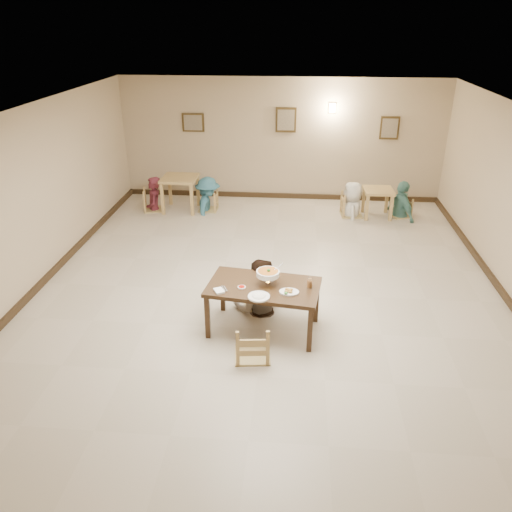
# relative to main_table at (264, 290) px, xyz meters

# --- Properties ---
(floor) EXTENTS (10.00, 10.00, 0.00)m
(floor) POSITION_rel_main_table_xyz_m (-0.00, 1.10, -0.67)
(floor) COLOR #BEB09D
(floor) RESTS_ON ground
(ceiling) EXTENTS (10.00, 10.00, 0.00)m
(ceiling) POSITION_rel_main_table_xyz_m (-0.00, 1.10, 2.33)
(ceiling) COLOR silver
(ceiling) RESTS_ON wall_back
(wall_back) EXTENTS (10.00, 0.00, 10.00)m
(wall_back) POSITION_rel_main_table_xyz_m (-0.00, 6.10, 0.83)
(wall_back) COLOR tan
(wall_back) RESTS_ON floor
(wall_front) EXTENTS (10.00, 0.00, 10.00)m
(wall_front) POSITION_rel_main_table_xyz_m (-0.00, -3.90, 0.83)
(wall_front) COLOR tan
(wall_front) RESTS_ON floor
(wall_left) EXTENTS (0.00, 10.00, 10.00)m
(wall_left) POSITION_rel_main_table_xyz_m (-4.00, 1.10, 0.83)
(wall_left) COLOR tan
(wall_left) RESTS_ON floor
(baseboard_back) EXTENTS (8.00, 0.06, 0.12)m
(baseboard_back) POSITION_rel_main_table_xyz_m (-0.00, 6.07, -0.61)
(baseboard_back) COLOR #2F2113
(baseboard_back) RESTS_ON floor
(baseboard_left) EXTENTS (0.06, 10.00, 0.12)m
(baseboard_left) POSITION_rel_main_table_xyz_m (-3.97, 1.10, -0.61)
(baseboard_left) COLOR #2F2113
(baseboard_left) RESTS_ON floor
(baseboard_right) EXTENTS (0.06, 10.00, 0.12)m
(baseboard_right) POSITION_rel_main_table_xyz_m (3.97, 1.10, -0.61)
(baseboard_right) COLOR #2F2113
(baseboard_right) RESTS_ON floor
(picture_a) EXTENTS (0.55, 0.04, 0.45)m
(picture_a) POSITION_rel_main_table_xyz_m (-2.20, 6.06, 1.23)
(picture_a) COLOR #392A12
(picture_a) RESTS_ON wall_back
(picture_b) EXTENTS (0.50, 0.04, 0.60)m
(picture_b) POSITION_rel_main_table_xyz_m (0.10, 6.06, 1.33)
(picture_b) COLOR #392A12
(picture_b) RESTS_ON wall_back
(picture_c) EXTENTS (0.45, 0.04, 0.55)m
(picture_c) POSITION_rel_main_table_xyz_m (2.60, 6.06, 1.18)
(picture_c) COLOR #392A12
(picture_c) RESTS_ON wall_back
(wall_sconce) EXTENTS (0.16, 0.05, 0.22)m
(wall_sconce) POSITION_rel_main_table_xyz_m (1.20, 6.06, 1.63)
(wall_sconce) COLOR #FFD88C
(wall_sconce) RESTS_ON wall_back
(main_table) EXTENTS (1.72, 1.12, 0.76)m
(main_table) POSITION_rel_main_table_xyz_m (0.00, 0.00, 0.00)
(main_table) COLOR #392413
(main_table) RESTS_ON floor
(chair_far) EXTENTS (0.46, 0.46, 0.97)m
(chair_far) POSITION_rel_main_table_xyz_m (-0.14, 0.68, -0.19)
(chair_far) COLOR tan
(chair_far) RESTS_ON floor
(chair_near) EXTENTS (0.49, 0.49, 1.04)m
(chair_near) POSITION_rel_main_table_xyz_m (-0.10, -0.67, -0.16)
(chair_near) COLOR tan
(chair_near) RESTS_ON floor
(main_diner) EXTENTS (0.88, 0.70, 1.74)m
(main_diner) POSITION_rel_main_table_xyz_m (-0.12, 0.59, 0.19)
(main_diner) COLOR gray
(main_diner) RESTS_ON floor
(curry_warmer) EXTENTS (0.38, 0.34, 0.30)m
(curry_warmer) POSITION_rel_main_table_xyz_m (0.06, 0.04, 0.26)
(curry_warmer) COLOR silver
(curry_warmer) RESTS_ON main_table
(rice_plate_far) EXTENTS (0.26, 0.26, 0.06)m
(rice_plate_far) POSITION_rel_main_table_xyz_m (0.04, 0.31, 0.09)
(rice_plate_far) COLOR white
(rice_plate_far) RESTS_ON main_table
(rice_plate_near) EXTENTS (0.31, 0.31, 0.07)m
(rice_plate_near) POSITION_rel_main_table_xyz_m (-0.04, -0.35, 0.10)
(rice_plate_near) COLOR white
(rice_plate_near) RESTS_ON main_table
(fried_plate) EXTENTS (0.28, 0.28, 0.06)m
(fried_plate) POSITION_rel_main_table_xyz_m (0.37, -0.19, 0.10)
(fried_plate) COLOR white
(fried_plate) RESTS_ON main_table
(chili_dish) EXTENTS (0.12, 0.12, 0.02)m
(chili_dish) POSITION_rel_main_table_xyz_m (-0.31, -0.10, 0.09)
(chili_dish) COLOR white
(chili_dish) RESTS_ON main_table
(napkin_cutlery) EXTENTS (0.22, 0.26, 0.03)m
(napkin_cutlery) POSITION_rel_main_table_xyz_m (-0.61, -0.24, 0.10)
(napkin_cutlery) COLOR white
(napkin_cutlery) RESTS_ON main_table
(drink_glass) EXTENTS (0.07, 0.07, 0.15)m
(drink_glass) POSITION_rel_main_table_xyz_m (0.67, -0.00, 0.15)
(drink_glass) COLOR white
(drink_glass) RESTS_ON main_table
(bg_table_left) EXTENTS (0.83, 0.83, 0.82)m
(bg_table_left) POSITION_rel_main_table_xyz_m (-2.37, 4.98, 0.01)
(bg_table_left) COLOR tan
(bg_table_left) RESTS_ON floor
(bg_table_right) EXTENTS (0.69, 0.69, 0.67)m
(bg_table_right) POSITION_rel_main_table_xyz_m (2.31, 4.94, -0.14)
(bg_table_right) COLOR tan
(bg_table_right) RESTS_ON floor
(bg_chair_ll) EXTENTS (0.47, 0.47, 1.01)m
(bg_chair_ll) POSITION_rel_main_table_xyz_m (-3.03, 4.91, -0.17)
(bg_chair_ll) COLOR tan
(bg_chair_ll) RESTS_ON floor
(bg_chair_lr) EXTENTS (0.44, 0.44, 0.94)m
(bg_chair_lr) POSITION_rel_main_table_xyz_m (-1.72, 5.01, -0.21)
(bg_chair_lr) COLOR tan
(bg_chair_lr) RESTS_ON floor
(bg_chair_rl) EXTENTS (0.49, 0.49, 1.04)m
(bg_chair_rl) POSITION_rel_main_table_xyz_m (1.74, 4.95, -0.16)
(bg_chair_rl) COLOR tan
(bg_chair_rl) RESTS_ON floor
(bg_chair_rr) EXTENTS (0.41, 0.41, 0.86)m
(bg_chair_rr) POSITION_rel_main_table_xyz_m (2.89, 5.00, -0.24)
(bg_chair_rr) COLOR tan
(bg_chair_rr) RESTS_ON floor
(bg_diner_a) EXTENTS (0.54, 0.68, 1.65)m
(bg_diner_a) POSITION_rel_main_table_xyz_m (-3.03, 4.91, 0.15)
(bg_diner_a) COLOR #5B1F2D
(bg_diner_a) RESTS_ON floor
(bg_diner_b) EXTENTS (0.62, 1.07, 1.65)m
(bg_diner_b) POSITION_rel_main_table_xyz_m (-1.72, 5.01, 0.15)
(bg_diner_b) COLOR teal
(bg_diner_b) RESTS_ON floor
(bg_diner_c) EXTENTS (0.53, 0.81, 1.63)m
(bg_diner_c) POSITION_rel_main_table_xyz_m (1.74, 4.95, 0.14)
(bg_diner_c) COLOR silver
(bg_diner_c) RESTS_ON floor
(bg_diner_d) EXTENTS (0.80, 1.08, 1.71)m
(bg_diner_d) POSITION_rel_main_table_xyz_m (2.89, 5.00, 0.18)
(bg_diner_d) COLOR #549289
(bg_diner_d) RESTS_ON floor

